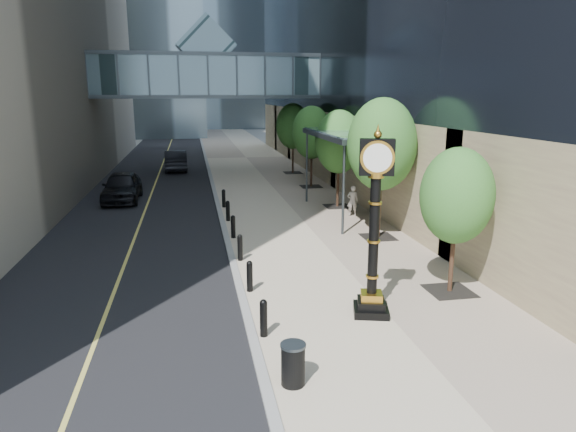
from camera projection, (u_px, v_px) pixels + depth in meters
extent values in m
plane|color=gray|center=(375.00, 347.00, 12.96)|extent=(320.00, 320.00, 0.00)
cube|color=black|center=(164.00, 160.00, 49.95)|extent=(8.00, 180.00, 0.02)
cube|color=#BEAE92|center=(246.00, 158.00, 51.38)|extent=(8.00, 180.00, 0.06)
cube|color=gray|center=(206.00, 159.00, 50.66)|extent=(0.25, 180.00, 0.07)
cube|color=#43676B|center=(207.00, 76.00, 37.46)|extent=(17.00, 4.00, 3.00)
cube|color=#383F44|center=(208.00, 97.00, 37.79)|extent=(17.00, 4.20, 0.25)
cube|color=#383F44|center=(206.00, 56.00, 37.12)|extent=(17.00, 4.20, 0.25)
cube|color=#43676B|center=(206.00, 46.00, 36.97)|extent=(4.24, 3.00, 4.24)
cube|color=#383F44|center=(348.00, 135.00, 26.00)|extent=(3.00, 8.00, 0.25)
cube|color=#43676B|center=(348.00, 132.00, 25.97)|extent=(2.80, 7.80, 0.06)
cylinder|color=#383F44|center=(344.00, 190.00, 22.72)|extent=(0.12, 0.12, 4.20)
cylinder|color=#383F44|center=(307.00, 167.00, 29.79)|extent=(0.12, 0.12, 4.20)
cylinder|color=black|center=(264.00, 320.00, 13.31)|extent=(0.20, 0.20, 0.90)
cylinder|color=black|center=(250.00, 278.00, 16.37)|extent=(0.20, 0.20, 0.90)
cylinder|color=black|center=(240.00, 249.00, 19.43)|extent=(0.20, 0.20, 0.90)
cylinder|color=black|center=(233.00, 228.00, 22.49)|extent=(0.20, 0.20, 0.90)
cylinder|color=black|center=(228.00, 212.00, 25.55)|extent=(0.20, 0.20, 0.90)
cylinder|color=black|center=(224.00, 199.00, 28.61)|extent=(0.20, 0.20, 0.90)
cube|color=black|center=(449.00, 291.00, 16.46)|extent=(1.40, 1.40, 0.02)
cylinder|color=#3E281A|center=(452.00, 255.00, 16.18)|extent=(0.14, 0.14, 2.45)
ellipsoid|color=#295D22|center=(457.00, 196.00, 15.74)|extent=(2.25, 2.25, 3.00)
cube|color=black|center=(378.00, 237.00, 22.68)|extent=(1.40, 1.40, 0.02)
cylinder|color=#3E281A|center=(380.00, 202.00, 22.31)|extent=(0.14, 0.14, 3.21)
ellipsoid|color=#295D22|center=(382.00, 144.00, 21.73)|extent=(2.94, 2.94, 3.93)
cube|color=black|center=(337.00, 206.00, 28.89)|extent=(1.40, 1.40, 0.02)
cylinder|color=#3E281A|center=(338.00, 182.00, 28.56)|extent=(0.14, 0.14, 2.85)
ellipsoid|color=#295D22|center=(339.00, 142.00, 28.05)|extent=(2.61, 2.61, 3.48)
cube|color=black|center=(311.00, 186.00, 35.11)|extent=(1.40, 1.40, 0.02)
cylinder|color=#3E281A|center=(311.00, 166.00, 34.77)|extent=(0.14, 0.14, 2.89)
ellipsoid|color=#295D22|center=(312.00, 132.00, 34.26)|extent=(2.65, 2.65, 3.53)
cube|color=black|center=(293.00, 173.00, 41.32)|extent=(1.40, 1.40, 0.02)
cylinder|color=#3E281A|center=(293.00, 155.00, 40.99)|extent=(0.14, 0.14, 2.92)
ellipsoid|color=#295D22|center=(293.00, 126.00, 40.46)|extent=(2.67, 2.67, 3.56)
cube|color=black|center=(371.00, 310.00, 14.75)|extent=(1.21, 1.21, 0.22)
cube|color=black|center=(371.00, 303.00, 14.70)|extent=(0.94, 0.94, 0.22)
cube|color=gold|center=(371.00, 296.00, 14.65)|extent=(0.74, 0.74, 0.22)
cylinder|color=black|center=(374.00, 235.00, 14.24)|extent=(0.28, 0.28, 3.38)
cube|color=black|center=(377.00, 157.00, 13.73)|extent=(0.98, 0.56, 0.98)
cylinder|color=white|center=(375.00, 156.00, 13.92)|extent=(0.75, 0.25, 0.76)
cylinder|color=white|center=(379.00, 158.00, 13.55)|extent=(0.75, 0.25, 0.76)
sphere|color=gold|center=(378.00, 135.00, 13.60)|extent=(0.22, 0.22, 0.22)
cylinder|color=black|center=(293.00, 365.00, 11.08)|extent=(0.68, 0.68, 0.90)
imported|color=beige|center=(353.00, 201.00, 26.53)|extent=(0.66, 0.52, 1.59)
imported|color=black|center=(122.00, 187.00, 30.41)|extent=(2.05, 5.07, 1.72)
imported|color=black|center=(176.00, 160.00, 42.68)|extent=(1.95, 5.12, 1.67)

